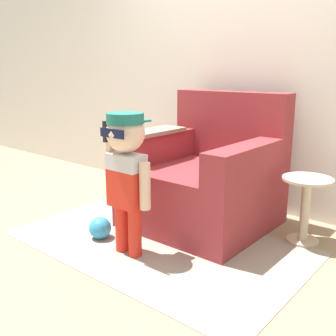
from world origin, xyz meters
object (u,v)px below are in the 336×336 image
object	(u,v)px
side_table	(306,204)
toy_ball	(100,228)
person_child	(127,162)
armchair	(205,180)

from	to	relation	value
side_table	toy_ball	distance (m)	1.42
person_child	side_table	world-z (taller)	person_child
armchair	person_child	distance (m)	0.80
armchair	person_child	size ratio (longest dim) A/B	1.09
armchair	person_child	world-z (taller)	armchair
person_child	toy_ball	world-z (taller)	person_child
side_table	person_child	bearing A→B (deg)	-131.92
side_table	toy_ball	size ratio (longest dim) A/B	2.95
side_table	toy_ball	world-z (taller)	side_table
toy_ball	person_child	bearing A→B (deg)	-6.25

